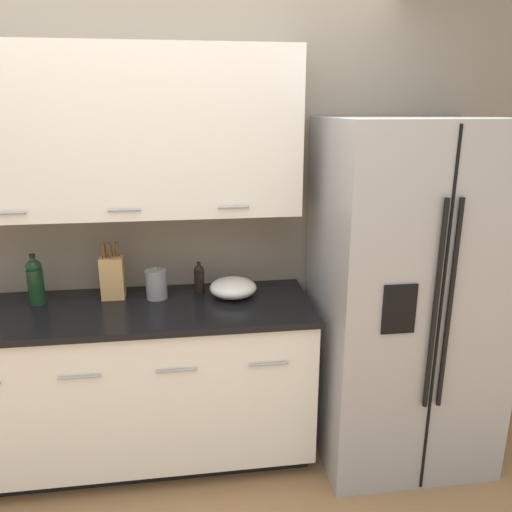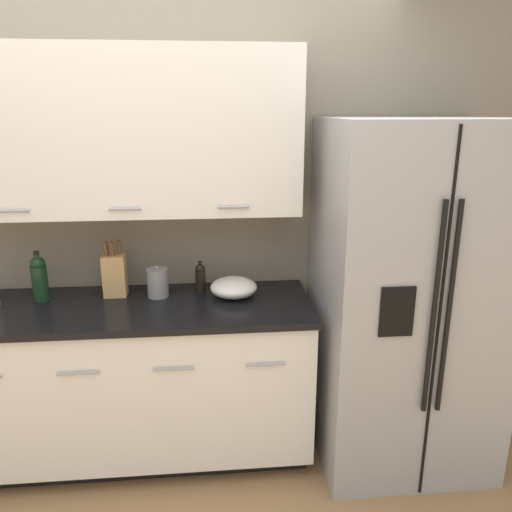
{
  "view_description": "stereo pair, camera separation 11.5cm",
  "coord_description": "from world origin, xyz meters",
  "px_view_note": "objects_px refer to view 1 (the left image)",
  "views": [
    {
      "loc": [
        0.1,
        -1.55,
        1.92
      ],
      "look_at": [
        0.45,
        0.95,
        1.17
      ],
      "focal_mm": 35.0,
      "sensor_mm": 36.0,
      "label": 1
    },
    {
      "loc": [
        0.21,
        -1.56,
        1.92
      ],
      "look_at": [
        0.45,
        0.95,
        1.17
      ],
      "focal_mm": 35.0,
      "sensor_mm": 36.0,
      "label": 2
    }
  ],
  "objects_px": {
    "wine_bottle": "(35,281)",
    "refrigerator": "(404,295)",
    "mixing_bowl": "(233,288)",
    "knife_block": "(112,276)",
    "steel_canister": "(156,284)",
    "oil_bottle": "(199,278)"
  },
  "relations": [
    {
      "from": "refrigerator",
      "to": "mixing_bowl",
      "type": "distance_m",
      "value": 0.93
    },
    {
      "from": "refrigerator",
      "to": "knife_block",
      "type": "height_order",
      "value": "refrigerator"
    },
    {
      "from": "knife_block",
      "to": "mixing_bowl",
      "type": "xyz_separation_m",
      "value": [
        0.65,
        -0.07,
        -0.07
      ]
    },
    {
      "from": "knife_block",
      "to": "wine_bottle",
      "type": "bearing_deg",
      "value": -175.5
    },
    {
      "from": "knife_block",
      "to": "mixing_bowl",
      "type": "relative_size",
      "value": 1.23
    },
    {
      "from": "wine_bottle",
      "to": "mixing_bowl",
      "type": "relative_size",
      "value": 1.06
    },
    {
      "from": "steel_canister",
      "to": "oil_bottle",
      "type": "bearing_deg",
      "value": 11.27
    },
    {
      "from": "wine_bottle",
      "to": "refrigerator",
      "type": "bearing_deg",
      "value": -5.7
    },
    {
      "from": "knife_block",
      "to": "oil_bottle",
      "type": "bearing_deg",
      "value": 1.7
    },
    {
      "from": "steel_canister",
      "to": "mixing_bowl",
      "type": "xyz_separation_m",
      "value": [
        0.41,
        -0.04,
        -0.03
      ]
    },
    {
      "from": "refrigerator",
      "to": "knife_block",
      "type": "xyz_separation_m",
      "value": [
        -1.57,
        0.23,
        0.11
      ]
    },
    {
      "from": "mixing_bowl",
      "to": "refrigerator",
      "type": "bearing_deg",
      "value": -9.62
    },
    {
      "from": "knife_block",
      "to": "mixing_bowl",
      "type": "height_order",
      "value": "knife_block"
    },
    {
      "from": "refrigerator",
      "to": "steel_canister",
      "type": "distance_m",
      "value": 1.35
    },
    {
      "from": "wine_bottle",
      "to": "mixing_bowl",
      "type": "xyz_separation_m",
      "value": [
        1.04,
        -0.04,
        -0.08
      ]
    },
    {
      "from": "oil_bottle",
      "to": "steel_canister",
      "type": "bearing_deg",
      "value": -168.73
    },
    {
      "from": "wine_bottle",
      "to": "knife_block",
      "type": "bearing_deg",
      "value": 4.5
    },
    {
      "from": "wine_bottle",
      "to": "oil_bottle",
      "type": "bearing_deg",
      "value": 2.97
    },
    {
      "from": "wine_bottle",
      "to": "mixing_bowl",
      "type": "bearing_deg",
      "value": -2.18
    },
    {
      "from": "steel_canister",
      "to": "wine_bottle",
      "type": "bearing_deg",
      "value": 179.82
    },
    {
      "from": "refrigerator",
      "to": "mixing_bowl",
      "type": "xyz_separation_m",
      "value": [
        -0.92,
        0.16,
        0.03
      ]
    },
    {
      "from": "wine_bottle",
      "to": "oil_bottle",
      "type": "relative_size",
      "value": 1.51
    }
  ]
}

